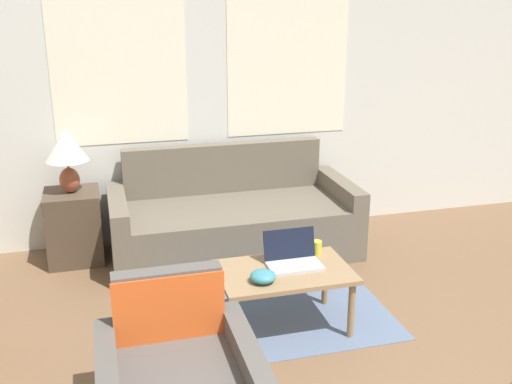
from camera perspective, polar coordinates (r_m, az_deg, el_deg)
The scene contains 9 objects.
wall_back at distance 5.29m, azimuth -3.81°, elevation 9.56°, with size 6.84×0.06×2.60m.
rug at distance 4.62m, azimuth 0.24°, elevation -8.80°, with size 1.54×2.00×0.01m.
couch at distance 5.12m, azimuth -2.27°, elevation -2.78°, with size 2.04×0.91×0.87m.
side_table at distance 5.14m, azimuth -16.91°, elevation -3.15°, with size 0.44×0.44×0.59m.
table_lamp at distance 4.95m, azimuth -17.60°, elevation 3.79°, with size 0.33×0.33×0.52m.
coffee_table at distance 3.92m, azimuth 2.72°, elevation -8.10°, with size 0.86×0.55×0.42m.
laptop at distance 3.95m, azimuth 3.52°, elevation -6.25°, with size 0.35×0.26×0.22m.
cup_navy at distance 4.12m, azimuth 5.79°, elevation -5.29°, with size 0.07×0.07×0.10m.
snack_bowl at distance 3.72m, azimuth 0.67°, elevation -8.04°, with size 0.16×0.16×0.08m.
Camera 1 is at (-1.04, -1.34, 2.11)m, focal length 42.00 mm.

